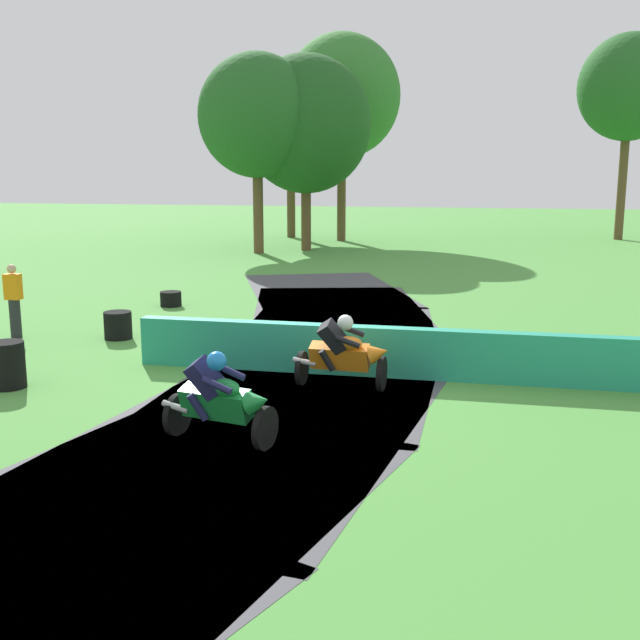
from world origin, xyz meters
name	(u,v)px	position (x,y,z in m)	size (l,w,h in m)	color
ground_plane	(316,372)	(0.00, 0.00, 0.00)	(120.00, 120.00, 0.00)	#4C933D
track_asphalt	(273,369)	(-0.81, 0.01, 0.00)	(7.77, 27.36, 0.01)	#47474C
safety_barrier	(594,362)	(4.85, -0.05, 0.45)	(0.30, 16.43, 0.90)	#239375
motorcycle_lead_green	(220,399)	(-0.47, -3.95, 0.64)	(1.70, 1.06, 1.43)	black
motorcycle_chase_orange	(344,353)	(0.70, -1.00, 0.63)	(1.69, 0.90, 1.42)	black
tire_stack_mid_a	(7,365)	(-4.92, -2.05, 0.40)	(0.59, 0.59, 0.80)	black
tire_stack_mid_b	(118,325)	(-4.83, 1.89, 0.30)	(0.60, 0.60, 0.60)	black
tire_stack_far	(171,299)	(-5.26, 5.90, 0.20)	(0.57, 0.57, 0.40)	black
track_marshal	(14,301)	(-7.08, 1.51, 0.82)	(0.34, 0.24, 1.63)	#232328
tree_far_left	(342,96)	(-4.07, 25.53, 7.14)	(5.78, 5.78, 10.20)	brown
tree_far_right	(257,116)	(-6.59, 19.07, 5.84)	(4.99, 4.99, 8.48)	brown
tree_mid_rise	(306,124)	(-4.80, 20.59, 5.54)	(5.73, 5.73, 8.57)	brown
tree_behind_barrier	(290,112)	(-7.03, 26.87, 6.52)	(4.28, 4.28, 8.81)	brown
tree_distant	(629,88)	(9.95, 29.07, 7.61)	(5.05, 5.05, 10.30)	brown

